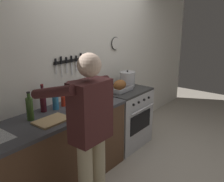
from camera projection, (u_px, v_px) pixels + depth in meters
ground_plane at (174, 171)px, 3.24m from camera, size 8.00×8.00×0.00m
wall_back at (96, 63)px, 3.68m from camera, size 6.00×0.13×2.60m
counter_block at (50, 154)px, 2.79m from camera, size 2.03×0.65×0.90m
stove at (124, 117)px, 3.87m from camera, size 0.76×0.67×0.90m
person_cook at (89, 130)px, 2.26m from camera, size 0.51×0.63×1.66m
roasting_pan at (120, 86)px, 3.65m from camera, size 0.35×0.26×0.17m
stock_pot at (127, 79)px, 3.90m from camera, size 0.25×0.25×0.26m
cutting_board at (52, 121)px, 2.57m from camera, size 0.36×0.24×0.02m
bottle_wine_red at (43, 100)px, 2.81m from camera, size 0.07×0.07×0.33m
bottle_olive_oil at (30, 108)px, 2.58m from camera, size 0.07×0.07×0.31m
bottle_vinegar at (97, 91)px, 3.32m from camera, size 0.06×0.06×0.22m
bottle_dish_soap at (55, 101)px, 2.90m from camera, size 0.07×0.07×0.23m
bottle_soy_sauce at (80, 95)px, 3.19m from camera, size 0.06×0.06×0.20m
bottle_hot_sauce at (63, 101)px, 3.01m from camera, size 0.05×0.05×0.16m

